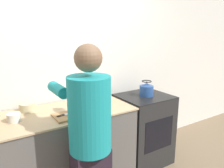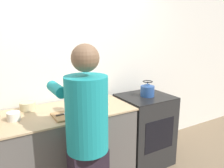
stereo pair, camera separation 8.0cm
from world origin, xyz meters
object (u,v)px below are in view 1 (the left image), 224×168
(knife, at_px, (66,114))
(bowl_prep, at_px, (14,117))
(person, at_px, (89,135))
(cutting_board, at_px, (69,115))
(kettle, at_px, (146,90))
(oven, at_px, (143,129))

(knife, relative_size, bowl_prep, 1.68)
(person, distance_m, knife, 0.45)
(cutting_board, distance_m, kettle, 1.09)
(knife, bearing_deg, person, -91.24)
(oven, distance_m, knife, 1.20)
(oven, bearing_deg, bowl_prep, 178.36)
(cutting_board, distance_m, bowl_prep, 0.51)
(kettle, relative_size, bowl_prep, 1.62)
(oven, xyz_separation_m, bowl_prep, (-1.56, 0.04, 0.49))
(knife, xyz_separation_m, kettle, (1.11, 0.07, 0.08))
(kettle, bearing_deg, person, -154.26)
(person, bearing_deg, kettle, 25.74)
(person, relative_size, bowl_prep, 13.48)
(bowl_prep, bearing_deg, kettle, -2.27)
(person, height_order, knife, person)
(person, height_order, bowl_prep, person)
(knife, distance_m, bowl_prep, 0.48)
(oven, xyz_separation_m, kettle, (0.01, -0.02, 0.55))
(cutting_board, bearing_deg, bowl_prep, 162.13)
(cutting_board, height_order, kettle, kettle)
(kettle, distance_m, bowl_prep, 1.57)
(oven, xyz_separation_m, knife, (-1.10, -0.09, 0.47))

